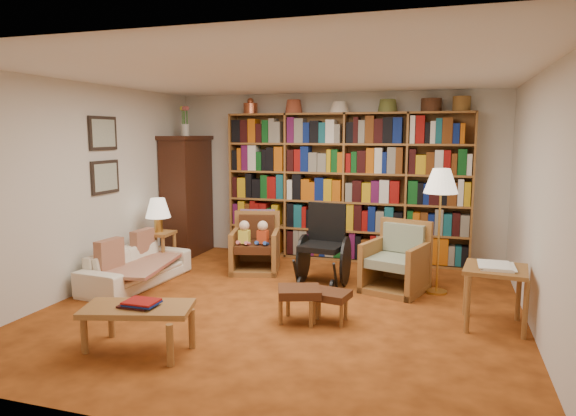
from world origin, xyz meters
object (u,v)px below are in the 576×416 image
at_px(armchair_sage, 396,264).
at_px(side_table_papers, 495,276).
at_px(coffee_table, 138,312).
at_px(footstool_b, 330,297).
at_px(armchair_leather, 257,246).
at_px(floor_lamp, 441,186).
at_px(sofa, 137,267).
at_px(side_table_lamp, 159,242).
at_px(wheelchair, 324,248).
at_px(footstool_a, 299,294).

relative_size(armchair_sage, side_table_papers, 1.37).
bearing_deg(coffee_table, footstool_b, 39.38).
height_order(armchair_leather, footstool_b, armchair_leather).
height_order(floor_lamp, side_table_papers, floor_lamp).
bearing_deg(sofa, side_table_papers, -88.18).
distance_m(side_table_papers, coffee_table, 3.39).
relative_size(floor_lamp, side_table_papers, 2.32).
bearing_deg(footstool_b, side_table_papers, 12.82).
height_order(side_table_lamp, wheelchair, wheelchair).
height_order(sofa, coffee_table, coffee_table).
xyz_separation_m(armchair_sage, wheelchair, (-0.89, -0.04, 0.14)).
bearing_deg(floor_lamp, footstool_b, -127.37).
xyz_separation_m(floor_lamp, coffee_table, (-2.46, -2.51, -0.93)).
height_order(side_table_lamp, footstool_a, side_table_lamp).
bearing_deg(footstool_a, side_table_papers, 13.65).
relative_size(side_table_lamp, side_table_papers, 0.84).
xyz_separation_m(armchair_leather, footstool_b, (1.42, -1.66, -0.08)).
relative_size(floor_lamp, footstool_b, 3.52).
relative_size(sofa, side_table_papers, 2.43).
xyz_separation_m(side_table_lamp, coffee_table, (1.28, -2.45, -0.04)).
bearing_deg(floor_lamp, footstool_a, -132.66).
height_order(side_table_lamp, armchair_sage, armchair_sage).
distance_m(armchair_leather, armchair_sage, 1.97).
relative_size(floor_lamp, coffee_table, 1.46).
xyz_separation_m(side_table_lamp, footstool_b, (2.73, -1.26, -0.13)).
bearing_deg(footstool_a, armchair_leather, 122.55).
height_order(sofa, armchair_leather, armchair_leather).
bearing_deg(side_table_lamp, floor_lamp, 0.93).
distance_m(sofa, coffee_table, 2.11).
relative_size(armchair_leather, coffee_table, 0.80).
bearing_deg(coffee_table, side_table_lamp, 117.62).
height_order(wheelchair, footstool_a, wheelchair).
height_order(side_table_lamp, armchair_leather, armchair_leather).
xyz_separation_m(sofa, armchair_sage, (3.15, 0.78, 0.09)).
relative_size(armchair_leather, floor_lamp, 0.55).
bearing_deg(armchair_sage, armchair_leather, 170.46).
xyz_separation_m(armchair_leather, side_table_papers, (2.99, -1.30, 0.17)).
xyz_separation_m(side_table_papers, coffee_table, (-3.02, -1.55, -0.16)).
distance_m(wheelchair, floor_lamp, 1.61).
bearing_deg(side_table_papers, side_table_lamp, 168.11).
bearing_deg(armchair_leather, floor_lamp, -7.85).
distance_m(wheelchair, footstool_a, 1.40).
distance_m(side_table_lamp, footstool_a, 2.79).
bearing_deg(side_table_lamp, wheelchair, 0.76).
bearing_deg(floor_lamp, sofa, -168.07).
distance_m(sofa, footstool_a, 2.42).
distance_m(armchair_sage, footstool_a, 1.65).
height_order(armchair_sage, floor_lamp, floor_lamp).
distance_m(side_table_lamp, side_table_papers, 4.40).
relative_size(sofa, armchair_sage, 1.78).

